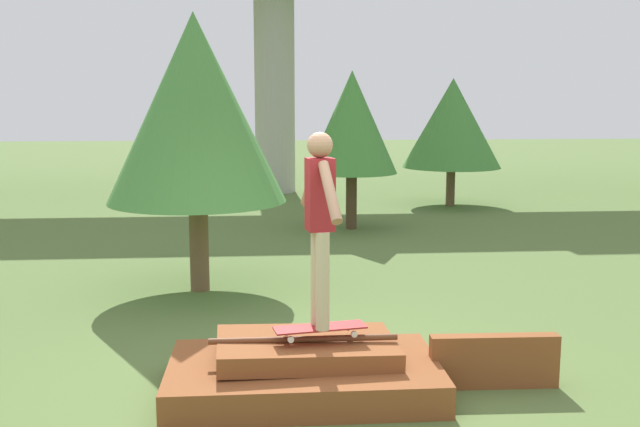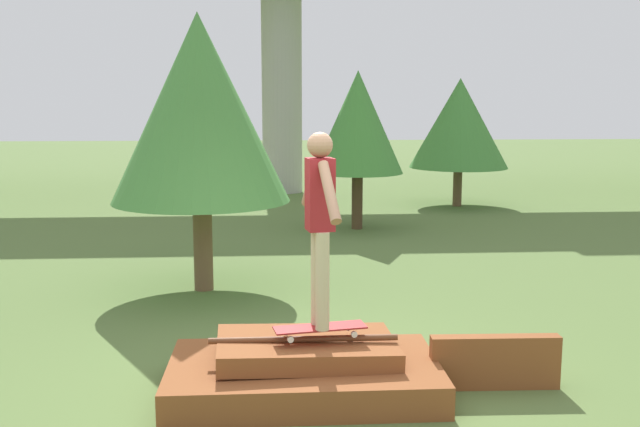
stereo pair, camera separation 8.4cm
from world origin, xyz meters
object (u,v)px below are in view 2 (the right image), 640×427
at_px(skateboard, 320,328).
at_px(tree_behind_right, 199,109).
at_px(tree_behind_left, 358,123).
at_px(tree_mid_back, 459,123).
at_px(skater, 320,216).

xyz_separation_m(skateboard, tree_behind_right, (-1.35, 3.55, 1.84)).
relative_size(tree_behind_left, tree_behind_right, 0.85).
relative_size(tree_behind_left, tree_mid_back, 1.02).
xyz_separation_m(skater, tree_mid_back, (4.05, 10.93, 0.42)).
distance_m(tree_behind_left, tree_behind_right, 5.19).
bearing_deg(tree_behind_right, skateboard, -69.19).
height_order(skateboard, tree_mid_back, tree_mid_back).
bearing_deg(tree_mid_back, tree_behind_right, -126.14).
distance_m(tree_behind_right, tree_mid_back, 9.16).
xyz_separation_m(skateboard, tree_mid_back, (4.05, 10.93, 1.41)).
height_order(skateboard, tree_behind_right, tree_behind_right).
relative_size(skater, tree_behind_right, 0.46).
bearing_deg(tree_behind_right, tree_behind_left, 59.72).
distance_m(skateboard, skater, 0.99).
distance_m(skater, tree_behind_right, 3.89).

